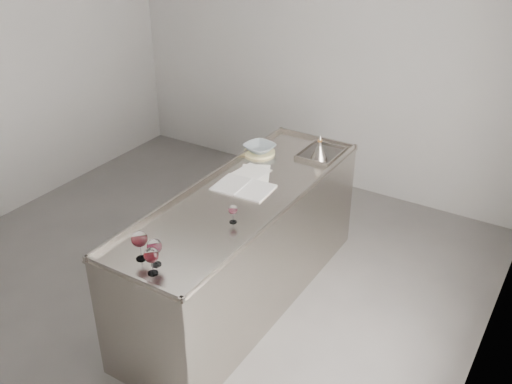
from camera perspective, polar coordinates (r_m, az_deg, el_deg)
The scene contains 12 objects.
room_shell at distance 4.03m, azimuth -9.65°, elevation 5.56°, with size 4.54×5.04×2.84m.
counter at distance 4.42m, azimuth -1.16°, elevation -5.55°, with size 0.77×2.42×0.97m.
wine_glass_left at distance 3.48m, azimuth -11.58°, elevation -4.69°, with size 0.10×0.10×0.20m.
wine_glass_middle at distance 3.35m, azimuth -10.44°, elevation -6.29°, with size 0.09×0.09×0.17m.
wine_glass_right at distance 3.42m, azimuth -10.12°, elevation -5.43°, with size 0.09×0.09×0.18m.
wine_glass_small at distance 3.79m, azimuth -2.33°, elevation -1.83°, with size 0.06×0.06×0.13m.
notebook at distance 4.25m, azimuth -1.27°, elevation 0.46°, with size 0.44×0.32×0.02m.
loose_paper_top at distance 4.46m, azimuth -0.09°, elevation 1.87°, with size 0.22×0.32×0.00m, color white.
loose_paper_under at distance 4.46m, azimuth -0.76°, elevation 1.84°, with size 0.23×0.33×0.00m, color silver.
trivet at distance 4.80m, azimuth 0.35°, elevation 4.00°, with size 0.26×0.26×0.02m, color #CEC385.
ceramic_bowl at distance 4.79m, azimuth 0.35°, elevation 4.44°, with size 0.25×0.25×0.06m, color gray.
wine_funnel at distance 4.69m, azimuth 6.35°, elevation 3.97°, with size 0.15×0.15×0.22m.
Camera 1 is at (2.50, -2.75, 2.96)m, focal length 40.00 mm.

